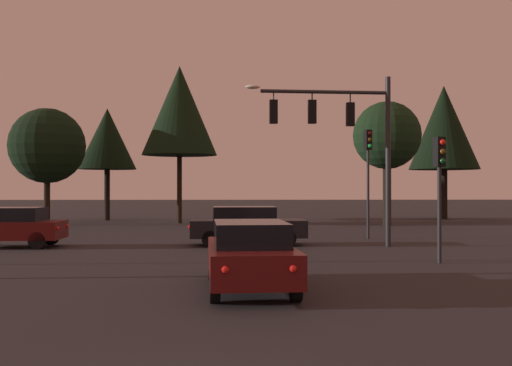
% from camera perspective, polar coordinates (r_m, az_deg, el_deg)
% --- Properties ---
extents(ground_plane, '(168.00, 168.00, 0.00)m').
position_cam_1_polar(ground_plane, '(29.60, -2.58, -4.86)').
color(ground_plane, '#262326').
rests_on(ground_plane, ground).
extents(traffic_signal_mast_arm, '(5.62, 0.63, 6.56)m').
position_cam_1_polar(traffic_signal_mast_arm, '(23.07, 8.38, 5.17)').
color(traffic_signal_mast_arm, '#232326').
rests_on(traffic_signal_mast_arm, ground).
extents(traffic_light_corner_right, '(0.37, 0.39, 4.86)m').
position_cam_1_polar(traffic_light_corner_right, '(26.90, 10.72, 1.99)').
color(traffic_light_corner_right, '#232326').
rests_on(traffic_light_corner_right, ground).
extents(traffic_light_median, '(0.37, 0.39, 3.80)m').
position_cam_1_polar(traffic_light_median, '(18.66, 17.22, 0.92)').
color(traffic_light_median, '#232326').
rests_on(traffic_light_median, ground).
extents(car_nearside_lane, '(2.07, 4.63, 1.52)m').
position_cam_1_polar(car_nearside_lane, '(13.24, -0.58, -6.83)').
color(car_nearside_lane, '#4C0F0F').
rests_on(car_nearside_lane, ground).
extents(car_crossing_left, '(4.66, 2.01, 1.52)m').
position_cam_1_polar(car_crossing_left, '(23.55, -0.87, -4.04)').
color(car_crossing_left, black).
rests_on(car_crossing_left, ground).
extents(car_crossing_right, '(4.03, 1.97, 1.52)m').
position_cam_1_polar(car_crossing_right, '(24.48, -22.47, -3.88)').
color(car_crossing_right, '#4C0F0F').
rests_on(car_crossing_right, ground).
extents(tree_behind_sign, '(4.82, 4.82, 10.12)m').
position_cam_1_polar(tree_behind_sign, '(38.74, -7.35, 6.90)').
color(tree_behind_sign, black).
rests_on(tree_behind_sign, ground).
extents(tree_left_far, '(4.63, 4.63, 7.18)m').
position_cam_1_polar(tree_left_far, '(38.78, -19.42, 3.37)').
color(tree_left_far, black).
rests_on(tree_left_far, ground).
extents(tree_center_horizon, '(4.03, 4.03, 7.83)m').
position_cam_1_polar(tree_center_horizon, '(42.78, -14.09, 4.10)').
color(tree_center_horizon, black).
rests_on(tree_center_horizon, ground).
extents(tree_right_cluster, '(5.03, 5.03, 9.70)m').
position_cam_1_polar(tree_right_cluster, '(45.37, 17.59, 5.07)').
color(tree_right_cluster, black).
rests_on(tree_right_cluster, ground).
extents(tree_lot_edge, '(4.07, 4.07, 7.46)m').
position_cam_1_polar(tree_lot_edge, '(36.60, 12.46, 4.42)').
color(tree_lot_edge, black).
rests_on(tree_lot_edge, ground).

